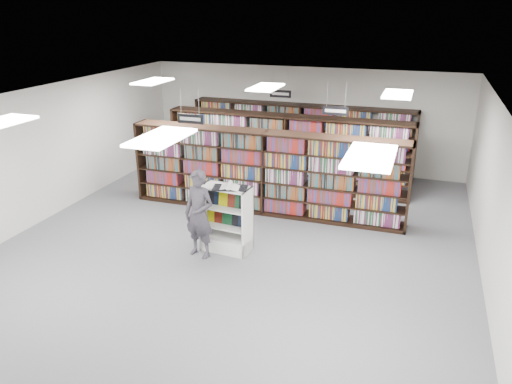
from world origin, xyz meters
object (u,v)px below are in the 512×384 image
(open_book, at_px, (230,187))
(bookshelf_row_near, at_px, (265,173))
(shopper, at_px, (199,214))
(endcap_display, at_px, (227,228))

(open_book, bearing_deg, bookshelf_row_near, 76.59)
(open_book, distance_m, shopper, 0.85)
(bookshelf_row_near, bearing_deg, open_book, -90.12)
(endcap_display, height_order, shopper, shopper)
(bookshelf_row_near, distance_m, shopper, 2.76)
(bookshelf_row_near, distance_m, endcap_display, 2.33)
(endcap_display, xyz_separation_m, open_book, (0.12, -0.09, 0.99))
(bookshelf_row_near, bearing_deg, shopper, -101.66)
(open_book, relative_size, shopper, 0.41)
(bookshelf_row_near, height_order, endcap_display, bookshelf_row_near)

